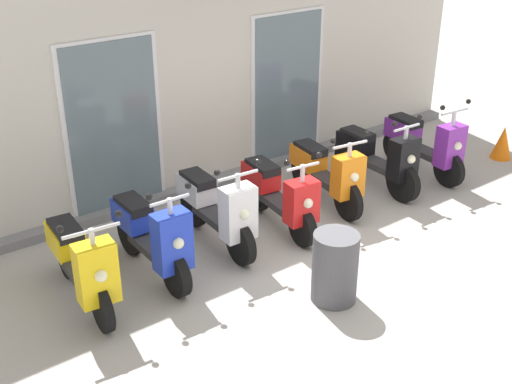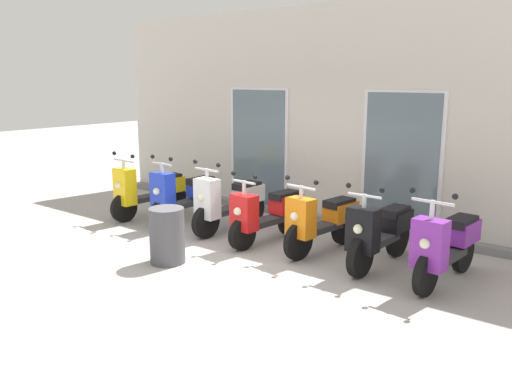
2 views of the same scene
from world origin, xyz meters
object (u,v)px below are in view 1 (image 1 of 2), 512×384
at_px(scooter_yellow, 81,262).
at_px(traffic_cone, 503,142).
at_px(scooter_blue, 152,236).
at_px(scooter_orange, 326,172).
at_px(trash_bin, 335,267).
at_px(scooter_black, 377,157).
at_px(scooter_red, 279,194).
at_px(scooter_purple, 425,143).
at_px(scooter_white, 217,208).

xyz_separation_m(scooter_yellow, traffic_cone, (6.84, -0.29, -0.23)).
bearing_deg(scooter_blue, scooter_orange, 2.85).
bearing_deg(scooter_yellow, scooter_orange, 3.00).
bearing_deg(trash_bin, scooter_black, 35.02).
relative_size(scooter_blue, scooter_orange, 0.99).
relative_size(scooter_red, scooter_purple, 0.98).
bearing_deg(scooter_black, traffic_cone, -10.34).
height_order(scooter_yellow, traffic_cone, scooter_yellow).
distance_m(scooter_blue, scooter_orange, 2.70).
xyz_separation_m(scooter_black, trash_bin, (-2.35, -1.65, -0.09)).
distance_m(scooter_yellow, scooter_red, 2.64).
height_order(scooter_purple, trash_bin, scooter_purple).
relative_size(scooter_white, scooter_black, 1.01).
relative_size(scooter_red, traffic_cone, 2.98).
height_order(scooter_blue, traffic_cone, scooter_blue).
bearing_deg(scooter_purple, scooter_white, 178.10).
bearing_deg(scooter_white, scooter_black, -0.69).
xyz_separation_m(scooter_white, traffic_cone, (5.06, -0.47, -0.23)).
bearing_deg(scooter_red, scooter_purple, -0.23).
relative_size(scooter_red, trash_bin, 2.02).
distance_m(scooter_orange, traffic_cone, 3.34).
bearing_deg(traffic_cone, scooter_yellow, 177.55).
relative_size(scooter_yellow, scooter_blue, 1.05).
xyz_separation_m(scooter_purple, trash_bin, (-3.25, -1.56, -0.11)).
bearing_deg(scooter_yellow, scooter_white, 5.60).
bearing_deg(traffic_cone, scooter_white, 174.74).
bearing_deg(scooter_black, scooter_yellow, -178.18).
distance_m(scooter_orange, scooter_black, 0.92).
xyz_separation_m(scooter_orange, scooter_black, (0.92, -0.04, -0.01)).
bearing_deg(traffic_cone, scooter_red, 175.12).
height_order(scooter_blue, scooter_purple, scooter_purple).
xyz_separation_m(scooter_orange, trash_bin, (-1.43, -1.69, -0.10)).
height_order(scooter_blue, scooter_white, scooter_blue).
distance_m(scooter_blue, scooter_white, 0.94).
relative_size(scooter_blue, traffic_cone, 2.99).
relative_size(scooter_white, traffic_cone, 3.13).
bearing_deg(scooter_purple, scooter_black, 174.51).
distance_m(scooter_purple, trash_bin, 3.61).
relative_size(scooter_yellow, scooter_orange, 1.03).
bearing_deg(scooter_black, scooter_red, -177.62).
bearing_deg(scooter_purple, scooter_red, 179.77).
height_order(scooter_red, trash_bin, scooter_red).
bearing_deg(scooter_yellow, trash_bin, -35.52).
bearing_deg(scooter_orange, scooter_purple, -4.09).
xyz_separation_m(scooter_red, scooter_purple, (2.72, -0.01, 0.04)).
height_order(scooter_white, scooter_black, scooter_white).
xyz_separation_m(scooter_black, traffic_cone, (2.38, -0.43, -0.21)).
xyz_separation_m(traffic_cone, trash_bin, (-4.73, -1.21, 0.12)).
relative_size(scooter_yellow, scooter_red, 1.05).
bearing_deg(scooter_purple, scooter_blue, -179.95).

